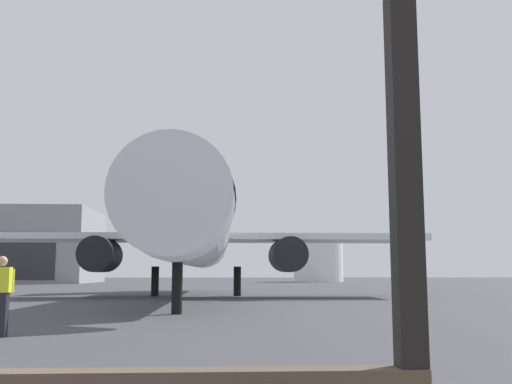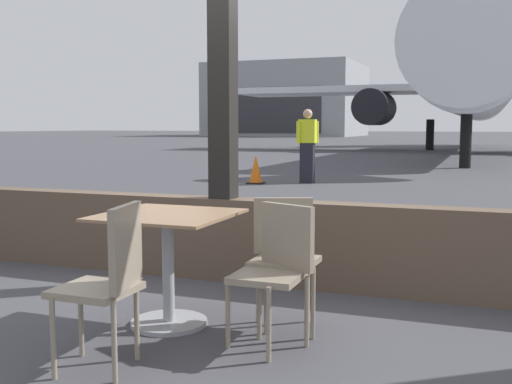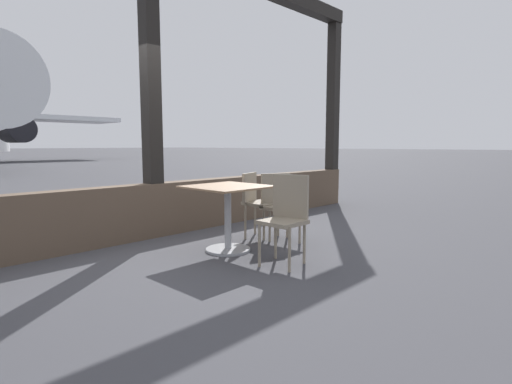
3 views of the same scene
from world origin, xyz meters
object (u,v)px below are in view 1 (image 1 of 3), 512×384
object	(u,v)px
airplane	(194,230)
distant_hangar	(20,246)
ground_crew_worker	(1,295)
fuel_storage_tank	(318,261)

from	to	relation	value
airplane	distant_hangar	bearing A→B (deg)	117.49
ground_crew_worker	distant_hangar	xyz separation A→B (m)	(-22.04, 67.33, 3.90)
ground_crew_worker	fuel_storage_tank	size ratio (longest dim) A/B	0.24
fuel_storage_tank	airplane	bearing A→B (deg)	-105.90
ground_crew_worker	distant_hangar	bearing A→B (deg)	108.12
distant_hangar	airplane	bearing A→B (deg)	-62.51
airplane	fuel_storage_tank	xyz separation A→B (m)	(15.52, 54.49, -0.65)
distant_hangar	fuel_storage_tank	size ratio (longest dim) A/B	2.71
ground_crew_worker	fuel_storage_tank	xyz separation A→B (m)	(18.83, 73.12, 2.07)
airplane	ground_crew_worker	distance (m)	19.12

